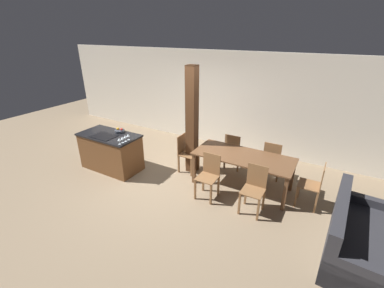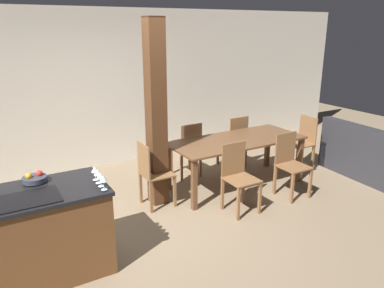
% 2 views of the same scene
% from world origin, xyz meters
% --- Properties ---
extents(ground_plane, '(16.00, 16.00, 0.00)m').
position_xyz_m(ground_plane, '(0.00, 0.00, 0.00)').
color(ground_plane, '#847056').
extents(wall_back, '(11.20, 0.08, 2.70)m').
position_xyz_m(wall_back, '(0.00, 2.55, 1.35)').
color(wall_back, silver).
rests_on(wall_back, ground_plane).
extents(kitchen_island, '(1.49, 0.77, 0.91)m').
position_xyz_m(kitchen_island, '(-1.46, -0.21, 0.45)').
color(kitchen_island, brown).
rests_on(kitchen_island, ground_plane).
extents(fruit_bowl, '(0.24, 0.24, 0.10)m').
position_xyz_m(fruit_bowl, '(-1.33, 0.02, 0.95)').
color(fruit_bowl, '#383D47').
rests_on(fruit_bowl, kitchen_island).
extents(wine_glass_near, '(0.08, 0.08, 0.15)m').
position_xyz_m(wine_glass_near, '(-0.79, -0.52, 1.03)').
color(wine_glass_near, silver).
rests_on(wine_glass_near, kitchen_island).
extents(wine_glass_middle, '(0.08, 0.08, 0.15)m').
position_xyz_m(wine_glass_middle, '(-0.79, -0.43, 1.03)').
color(wine_glass_middle, silver).
rests_on(wine_glass_middle, kitchen_island).
extents(wine_glass_far, '(0.08, 0.08, 0.15)m').
position_xyz_m(wine_glass_far, '(-0.79, -0.34, 1.03)').
color(wine_glass_far, silver).
rests_on(wine_glass_far, kitchen_island).
extents(wine_glass_end, '(0.08, 0.08, 0.15)m').
position_xyz_m(wine_glass_end, '(-0.79, -0.25, 1.03)').
color(wine_glass_end, silver).
rests_on(wine_glass_end, kitchen_island).
extents(dining_table, '(2.09, 0.90, 0.75)m').
position_xyz_m(dining_table, '(1.62, 0.60, 0.66)').
color(dining_table, brown).
rests_on(dining_table, ground_plane).
extents(dining_chair_near_left, '(0.40, 0.40, 0.92)m').
position_xyz_m(dining_chair_near_left, '(1.15, -0.08, 0.49)').
color(dining_chair_near_left, brown).
rests_on(dining_chair_near_left, ground_plane).
extents(dining_chair_near_right, '(0.40, 0.40, 0.92)m').
position_xyz_m(dining_chair_near_right, '(2.10, -0.08, 0.49)').
color(dining_chair_near_right, brown).
rests_on(dining_chair_near_right, ground_plane).
extents(dining_chair_far_left, '(0.40, 0.40, 0.92)m').
position_xyz_m(dining_chair_far_left, '(1.15, 1.28, 0.49)').
color(dining_chair_far_left, brown).
rests_on(dining_chair_far_left, ground_plane).
extents(dining_chair_far_right, '(0.40, 0.40, 0.92)m').
position_xyz_m(dining_chair_far_right, '(2.10, 1.28, 0.49)').
color(dining_chair_far_right, brown).
rests_on(dining_chair_far_right, ground_plane).
extents(dining_chair_head_end, '(0.40, 0.40, 0.92)m').
position_xyz_m(dining_chair_head_end, '(0.21, 0.60, 0.49)').
color(dining_chair_head_end, brown).
rests_on(dining_chair_head_end, ground_plane).
extents(dining_chair_foot_end, '(0.40, 0.40, 0.92)m').
position_xyz_m(dining_chair_foot_end, '(3.04, 0.60, 0.49)').
color(dining_chair_foot_end, brown).
rests_on(dining_chair_foot_end, ground_plane).
extents(couch, '(1.03, 1.82, 0.89)m').
position_xyz_m(couch, '(3.82, -0.35, 0.29)').
color(couch, '#2D2D33').
rests_on(couch, ground_plane).
extents(timber_post, '(0.23, 0.23, 2.52)m').
position_xyz_m(timber_post, '(0.33, 0.68, 1.26)').
color(timber_post, '#4C2D19').
rests_on(timber_post, ground_plane).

